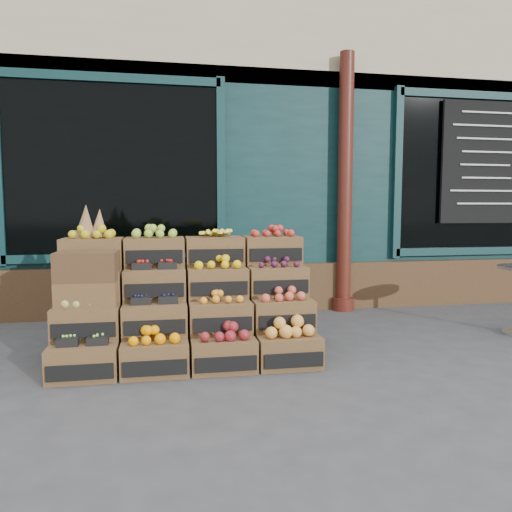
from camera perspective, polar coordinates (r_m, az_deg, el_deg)
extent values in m
plane|color=#3D3D3F|center=(4.27, 4.55, -12.30)|extent=(60.00, 60.00, 0.00)
cube|color=#0D2B2C|center=(9.24, -4.24, 12.35)|extent=(12.00, 6.00, 4.80)
cube|color=#C1B28C|center=(6.76, -1.02, 27.20)|extent=(12.00, 0.18, 2.00)
cube|color=#0D2B2C|center=(6.26, -0.93, 7.33)|extent=(12.00, 0.12, 3.00)
cube|color=#48301C|center=(6.27, -0.80, -3.68)|extent=(12.00, 0.18, 0.60)
cube|color=black|center=(6.12, -15.93, 9.50)|extent=(2.40, 0.06, 2.00)
cube|color=black|center=(7.47, 24.42, 8.47)|extent=(2.40, 0.06, 2.00)
cylinder|color=#4A1911|center=(6.39, 10.15, 8.10)|extent=(0.18, 0.18, 3.20)
cube|color=black|center=(7.41, 24.83, 9.65)|extent=(1.30, 0.04, 1.60)
cube|color=brown|center=(4.13, -19.09, -11.30)|extent=(0.52, 0.37, 0.26)
cube|color=black|center=(3.96, -19.51, -12.45)|extent=(0.48, 0.02, 0.12)
cube|color=#82CE48|center=(4.10, -19.16, -9.36)|extent=(0.42, 0.28, 0.03)
cube|color=brown|center=(4.09, -11.45, -11.30)|extent=(0.52, 0.37, 0.26)
cube|color=black|center=(3.91, -11.50, -12.47)|extent=(0.48, 0.02, 0.12)
cube|color=orange|center=(4.04, -11.50, -8.91)|extent=(0.42, 0.28, 0.09)
cube|color=brown|center=(4.11, -3.77, -11.10)|extent=(0.52, 0.37, 0.26)
cube|color=black|center=(3.94, -3.45, -12.26)|extent=(0.48, 0.02, 0.12)
cube|color=maroon|center=(4.06, -3.79, -8.68)|extent=(0.42, 0.28, 0.10)
cube|color=brown|center=(4.20, 3.68, -10.72)|extent=(0.52, 0.37, 0.26)
cube|color=black|center=(4.03, 4.35, -11.82)|extent=(0.48, 0.02, 0.12)
cube|color=gold|center=(4.15, 3.70, -8.21)|extent=(0.42, 0.28, 0.12)
cube|color=brown|center=(4.28, -18.76, -7.12)|extent=(0.52, 0.37, 0.26)
cube|color=black|center=(4.10, -19.14, -8.06)|extent=(0.48, 0.02, 0.12)
cube|color=#A2A84F|center=(4.25, -18.83, -4.84)|extent=(0.42, 0.28, 0.09)
cube|color=brown|center=(4.23, -11.47, -7.07)|extent=(0.52, 0.37, 0.26)
cube|color=black|center=(4.05, -11.51, -8.02)|extent=(0.48, 0.02, 0.12)
cube|color=#1C184A|center=(4.20, -11.51, -5.15)|extent=(0.42, 0.28, 0.03)
cube|color=brown|center=(4.26, -4.14, -6.91)|extent=(0.52, 0.37, 0.26)
cube|color=black|center=(4.08, -3.84, -7.84)|extent=(0.48, 0.02, 0.12)
cube|color=orange|center=(4.22, -4.15, -4.72)|extent=(0.42, 0.28, 0.07)
cube|color=brown|center=(4.35, 3.00, -6.64)|extent=(0.52, 0.37, 0.26)
cube|color=black|center=(4.17, 3.61, -7.54)|extent=(0.48, 0.02, 0.12)
cube|color=#C24B36|center=(4.31, 3.01, -4.41)|extent=(0.42, 0.28, 0.08)
cube|color=brown|center=(4.45, -18.45, -3.24)|extent=(0.52, 0.37, 0.26)
cube|color=black|center=(4.26, -18.80, -3.98)|extent=(0.48, 0.02, 0.12)
cube|color=#A71E1B|center=(4.42, -18.52, -1.02)|extent=(0.42, 0.28, 0.09)
cube|color=brown|center=(4.40, -11.48, -3.15)|extent=(0.52, 0.37, 0.26)
cube|color=black|center=(4.22, -11.52, -3.89)|extent=(0.48, 0.02, 0.12)
cube|color=#AC1911|center=(4.38, -11.52, -1.25)|extent=(0.42, 0.28, 0.04)
cube|color=brown|center=(4.42, -4.47, -3.01)|extent=(0.52, 0.37, 0.26)
cube|color=black|center=(4.24, -4.20, -3.74)|extent=(0.48, 0.02, 0.12)
cube|color=#E2B60C|center=(4.40, -4.49, -0.81)|extent=(0.42, 0.28, 0.08)
cube|color=brown|center=(4.51, 2.37, -2.84)|extent=(0.52, 0.37, 0.26)
cube|color=black|center=(4.33, 2.93, -3.54)|extent=(0.48, 0.02, 0.12)
cube|color=#42132C|center=(4.49, 2.38, -0.78)|extent=(0.42, 0.28, 0.07)
cube|color=brown|center=(4.63, -18.17, 0.35)|extent=(0.52, 0.37, 0.26)
cube|color=black|center=(4.45, -18.49, -0.21)|extent=(0.48, 0.02, 0.12)
cube|color=gold|center=(4.62, -18.24, 2.49)|extent=(0.42, 0.28, 0.09)
cube|color=brown|center=(4.59, -11.49, 0.47)|extent=(0.52, 0.37, 0.26)
cube|color=black|center=(4.40, -11.53, -0.09)|extent=(0.48, 0.02, 0.12)
cube|color=#90B237|center=(4.58, -11.53, 2.63)|extent=(0.42, 0.28, 0.09)
cube|color=brown|center=(4.61, -4.77, 0.58)|extent=(0.52, 0.37, 0.26)
cube|color=black|center=(4.42, -4.53, 0.03)|extent=(0.48, 0.02, 0.12)
cube|color=yellow|center=(4.60, -4.79, 2.69)|extent=(0.42, 0.28, 0.08)
cube|color=brown|center=(4.69, 1.79, 0.69)|extent=(0.52, 0.37, 0.26)
cube|color=black|center=(4.51, 2.30, 0.15)|extent=(0.48, 0.02, 0.12)
cube|color=#AC2C23|center=(4.68, 1.80, 2.74)|extent=(0.42, 0.28, 0.08)
cube|color=#48301C|center=(4.30, -7.75, -10.38)|extent=(2.14, 0.39, 0.26)
cube|color=#48301C|center=(4.48, -7.90, -8.02)|extent=(2.14, 0.39, 0.52)
cube|color=#48301C|center=(4.67, -8.04, -5.84)|extent=(2.14, 0.39, 0.78)
cone|color=olive|center=(4.62, -18.89, 3.79)|extent=(0.18, 0.18, 0.30)
cone|color=olive|center=(4.65, -17.47, 3.59)|extent=(0.16, 0.16, 0.26)
cube|color=brown|center=(4.39, -18.43, -10.42)|extent=(0.50, 0.36, 0.24)
cube|color=#48301C|center=(4.34, -18.53, -7.38)|extent=(0.50, 0.36, 0.24)
cube|color=brown|center=(4.29, -18.62, -4.28)|extent=(0.50, 0.36, 0.24)
cube|color=#48301C|center=(4.26, -18.72, -1.11)|extent=(0.50, 0.36, 0.24)
imported|color=#1F6C22|center=(6.82, -17.23, 2.37)|extent=(0.78, 0.59, 1.91)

